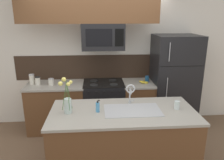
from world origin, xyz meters
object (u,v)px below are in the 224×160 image
object	(u,v)px
stove_range	(104,105)
coffee_tin	(147,79)
banana_bunch	(144,82)
sink_faucet	(130,91)
storage_jar_medium	(38,81)
flower_vase	(67,102)
storage_jar_tall	(32,79)
dish_soap_bottle	(98,107)
spare_glass	(177,105)
microwave	(103,37)
refrigerator	(173,82)
storage_jar_short	(51,82)

from	to	relation	value
stove_range	coffee_tin	bearing A→B (deg)	3.40
banana_bunch	sink_faucet	world-z (taller)	sink_faucet
banana_bunch	sink_faucet	size ratio (longest dim) A/B	0.62
storage_jar_medium	flower_vase	xyz separation A→B (m)	(0.69, -1.25, 0.07)
storage_jar_tall	banana_bunch	xyz separation A→B (m)	(2.09, -0.09, -0.07)
dish_soap_bottle	spare_glass	xyz separation A→B (m)	(1.08, 0.01, -0.01)
dish_soap_bottle	banana_bunch	bearing A→B (deg)	53.48
stove_range	microwave	xyz separation A→B (m)	(0.00, -0.02, 1.32)
banana_bunch	dish_soap_bottle	size ratio (longest dim) A/B	1.15
storage_jar_medium	refrigerator	bearing A→B (deg)	0.66
stove_range	flower_vase	xyz separation A→B (m)	(-0.52, -1.26, 0.60)
storage_jar_medium	dish_soap_bottle	size ratio (longest dim) A/B	0.95
sink_faucet	storage_jar_medium	bearing A→B (deg)	146.70
storage_jar_short	coffee_tin	size ratio (longest dim) A/B	1.12
storage_jar_medium	banana_bunch	xyz separation A→B (m)	(1.97, -0.05, -0.06)
sink_faucet	spare_glass	xyz separation A→B (m)	(0.61, -0.21, -0.14)
refrigerator	banana_bunch	size ratio (longest dim) A/B	9.48
dish_soap_bottle	flower_vase	size ratio (longest dim) A/B	0.35
spare_glass	flower_vase	distance (m)	1.48
banana_bunch	coffee_tin	distance (m)	0.14
storage_jar_short	flower_vase	distance (m)	1.31
storage_jar_medium	coffee_tin	size ratio (longest dim) A/B	1.42
banana_bunch	flower_vase	size ratio (longest dim) A/B	0.40
stove_range	refrigerator	size ratio (longest dim) A/B	0.52
storage_jar_short	coffee_tin	bearing A→B (deg)	2.80
storage_jar_medium	spare_glass	size ratio (longest dim) A/B	1.36
storage_jar_medium	sink_faucet	size ratio (longest dim) A/B	0.51
microwave	storage_jar_short	distance (m)	1.26
stove_range	spare_glass	xyz separation A→B (m)	(0.96, -1.24, 0.51)
stove_range	refrigerator	world-z (taller)	refrigerator
microwave	dish_soap_bottle	world-z (taller)	microwave
coffee_tin	sink_faucet	world-z (taller)	sink_faucet
refrigerator	storage_jar_medium	xyz separation A→B (m)	(-2.57, -0.03, 0.09)
stove_range	spare_glass	bearing A→B (deg)	-52.31
stove_range	flower_vase	distance (m)	1.49
storage_jar_medium	spare_glass	world-z (taller)	storage_jar_medium
storage_jar_short	coffee_tin	xyz separation A→B (m)	(1.81, 0.09, -0.01)
storage_jar_short	stove_range	bearing A→B (deg)	2.29
refrigerator	dish_soap_bottle	world-z (taller)	refrigerator
stove_range	dish_soap_bottle	world-z (taller)	dish_soap_bottle
microwave	coffee_tin	size ratio (longest dim) A/B	6.77
refrigerator	spare_glass	distance (m)	1.33
flower_vase	sink_faucet	bearing A→B (deg)	15.01
banana_bunch	dish_soap_bottle	xyz separation A→B (m)	(-0.89, -1.20, 0.05)
storage_jar_short	sink_faucet	bearing A→B (deg)	-37.13
storage_jar_short	storage_jar_tall	bearing A→B (deg)	169.09
storage_jar_short	spare_glass	bearing A→B (deg)	-32.03
sink_faucet	spare_glass	size ratio (longest dim) A/B	2.66
microwave	coffee_tin	bearing A→B (deg)	4.81
storage_jar_medium	spare_glass	distance (m)	2.50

